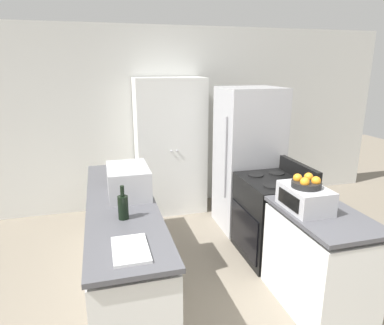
% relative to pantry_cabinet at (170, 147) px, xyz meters
% --- Properties ---
extents(wall_back, '(7.00, 0.06, 2.60)m').
position_rel_pantry_cabinet_xyz_m(wall_back, '(-0.01, 0.30, 0.34)').
color(wall_back, silver).
rests_on(wall_back, ground_plane).
extents(counter_left, '(0.60, 2.42, 0.89)m').
position_rel_pantry_cabinet_xyz_m(counter_left, '(-0.81, -1.67, -0.53)').
color(counter_left, silver).
rests_on(counter_left, ground_plane).
extents(counter_right, '(0.60, 0.96, 0.89)m').
position_rel_pantry_cabinet_xyz_m(counter_right, '(0.79, -2.40, -0.53)').
color(counter_right, silver).
rests_on(counter_right, ground_plane).
extents(pantry_cabinet, '(0.96, 0.52, 1.91)m').
position_rel_pantry_cabinet_xyz_m(pantry_cabinet, '(0.00, 0.00, 0.00)').
color(pantry_cabinet, white).
rests_on(pantry_cabinet, ground_plane).
extents(stove, '(0.66, 0.77, 1.05)m').
position_rel_pantry_cabinet_xyz_m(stove, '(0.81, -1.52, -0.50)').
color(stove, black).
rests_on(stove, ground_plane).
extents(refrigerator, '(0.75, 0.69, 1.81)m').
position_rel_pantry_cabinet_xyz_m(refrigerator, '(0.85, -0.76, -0.05)').
color(refrigerator, '#B7B7BC').
rests_on(refrigerator, ground_plane).
extents(microwave, '(0.38, 0.54, 0.28)m').
position_rel_pantry_cabinet_xyz_m(microwave, '(-0.73, -1.56, 0.07)').
color(microwave, '#B2B2B7').
rests_on(microwave, counter_left).
extents(wine_bottle, '(0.08, 0.08, 0.28)m').
position_rel_pantry_cabinet_xyz_m(wine_bottle, '(-0.82, -2.08, 0.04)').
color(wine_bottle, black).
rests_on(wine_bottle, counter_left).
extents(toaster_oven, '(0.32, 0.44, 0.20)m').
position_rel_pantry_cabinet_xyz_m(toaster_oven, '(0.67, -2.29, 0.03)').
color(toaster_oven, '#B2B2B7').
rests_on(toaster_oven, counter_right).
extents(fruit_bowl, '(0.24, 0.24, 0.11)m').
position_rel_pantry_cabinet_xyz_m(fruit_bowl, '(0.67, -2.30, 0.17)').
color(fruit_bowl, black).
rests_on(fruit_bowl, toaster_oven).
extents(cutting_board, '(0.23, 0.37, 0.02)m').
position_rel_pantry_cabinet_xyz_m(cutting_board, '(-0.81, -2.59, -0.06)').
color(cutting_board, silver).
rests_on(cutting_board, counter_left).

